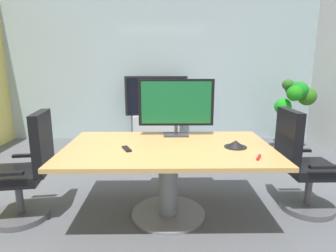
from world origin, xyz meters
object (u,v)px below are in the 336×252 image
office_chair_left (27,175)px  tv_monitor (176,104)px  conference_table (168,163)px  wall_display_unit (156,121)px  remote_control (127,149)px  office_chair_right (302,169)px  conference_phone (236,144)px  potted_plant (295,105)px

office_chair_left → tv_monitor: tv_monitor is taller
conference_table → tv_monitor: 0.70m
tv_monitor → wall_display_unit: (-0.29, 2.35, -0.66)m
conference_table → remote_control: remote_control is taller
conference_table → remote_control: (-0.40, -0.11, 0.19)m
office_chair_right → conference_phone: bearing=100.5°
conference_phone → remote_control: conference_phone is taller
office_chair_left → wall_display_unit: bearing=148.9°
office_chair_right → remote_control: (-1.81, -0.21, 0.30)m
potted_plant → remote_control: potted_plant is taller
wall_display_unit → remote_control: (-0.20, -2.90, 0.31)m
office_chair_right → conference_table: bearing=93.7°
tv_monitor → wall_display_unit: bearing=97.1°
office_chair_right → potted_plant: size_ratio=0.86×
conference_phone → remote_control: size_ratio=1.29×
office_chair_left → conference_phone: office_chair_left is taller
conference_table → wall_display_unit: wall_display_unit is taller
office_chair_left → conference_phone: size_ratio=4.95×
remote_control → conference_table: bearing=-8.3°
wall_display_unit → conference_table: bearing=-85.9°
office_chair_right → wall_display_unit: (-1.61, 2.68, -0.01)m
tv_monitor → remote_control: (-0.49, -0.55, -0.35)m
office_chair_left → tv_monitor: (1.50, 0.46, 0.65)m
conference_table → potted_plant: bearing=45.1°
tv_monitor → conference_phone: size_ratio=3.82×
potted_plant → remote_control: size_ratio=7.48×
conference_table → potted_plant: (2.29, 2.29, 0.26)m
conference_table → potted_plant: size_ratio=1.60×
conference_table → tv_monitor: (0.09, 0.44, 0.54)m
office_chair_right → tv_monitor: 1.50m
office_chair_left → remote_control: (1.01, -0.09, 0.30)m
office_chair_left → potted_plant: 4.38m
conference_table → office_chair_left: office_chair_left is taller
conference_table → office_chair_right: (1.41, 0.10, -0.11)m
conference_table → office_chair_left: (-1.41, -0.02, -0.11)m
office_chair_left → remote_control: office_chair_left is taller
wall_display_unit → conference_phone: (0.85, -2.83, 0.33)m
tv_monitor → conference_phone: (0.56, -0.48, -0.33)m
tv_monitor → potted_plant: size_ratio=0.66×
conference_table → wall_display_unit: bearing=94.1°
conference_table → office_chair_right: size_ratio=1.87×
office_chair_left → remote_control: size_ratio=6.41×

